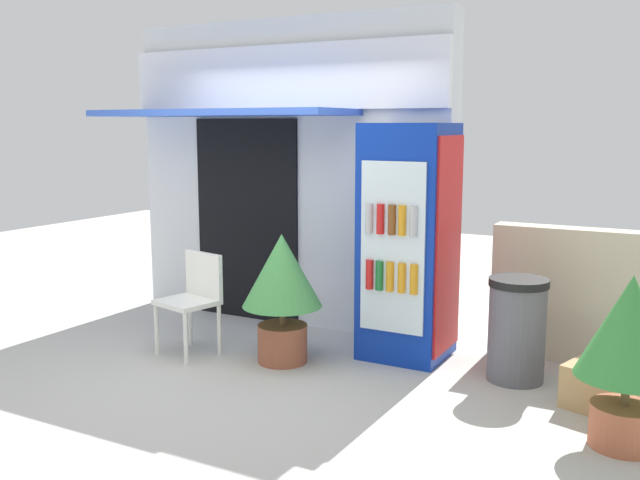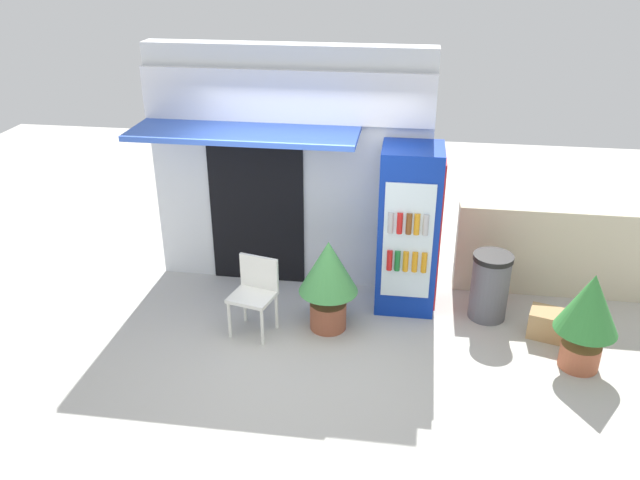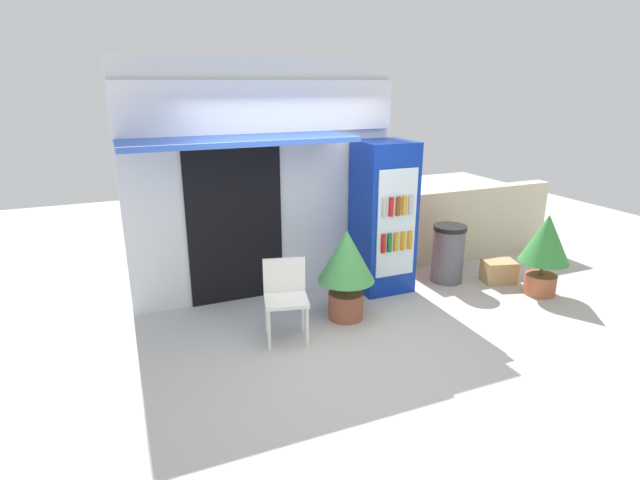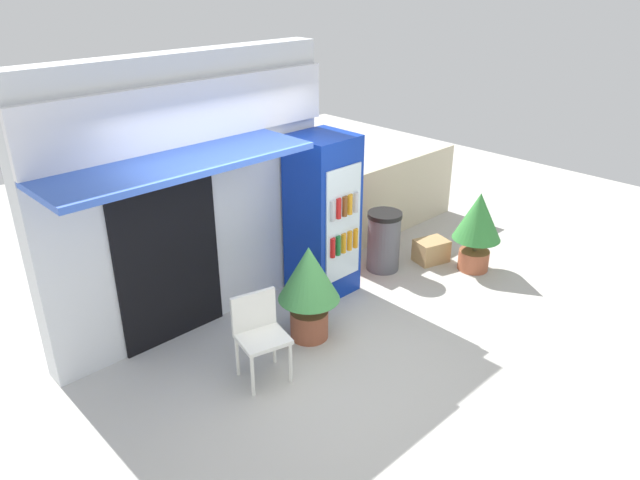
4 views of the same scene
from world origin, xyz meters
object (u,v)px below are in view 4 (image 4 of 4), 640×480
at_px(potted_plant_near_shop, 309,282).
at_px(trash_bin, 384,241).
at_px(drink_cooler, 323,216).
at_px(plastic_chair, 259,330).
at_px(potted_plant_curbside, 478,223).
at_px(cardboard_box, 431,251).

xyz_separation_m(potted_plant_near_shop, trash_bin, (1.80, 0.49, -0.27)).
distance_m(drink_cooler, plastic_chair, 1.88).
xyz_separation_m(drink_cooler, plastic_chair, (-1.64, -0.80, -0.47)).
bearing_deg(drink_cooler, trash_bin, -9.30).
relative_size(drink_cooler, potted_plant_curbside, 1.83).
relative_size(drink_cooler, plastic_chair, 2.27).
height_order(potted_plant_curbside, cardboard_box, potted_plant_curbside).
xyz_separation_m(potted_plant_curbside, cardboard_box, (-0.21, 0.53, -0.51)).
xyz_separation_m(trash_bin, cardboard_box, (0.64, -0.32, -0.25)).
distance_m(potted_plant_near_shop, cardboard_box, 2.50).
bearing_deg(potted_plant_curbside, trash_bin, 135.22).
height_order(plastic_chair, cardboard_box, plastic_chair).
bearing_deg(drink_cooler, cardboard_box, -16.49).
xyz_separation_m(drink_cooler, trash_bin, (0.95, -0.16, -0.58)).
relative_size(drink_cooler, trash_bin, 2.45).
bearing_deg(cardboard_box, potted_plant_curbside, -68.16).
distance_m(potted_plant_curbside, cardboard_box, 0.77).
relative_size(plastic_chair, cardboard_box, 2.01).
height_order(drink_cooler, cardboard_box, drink_cooler).
bearing_deg(potted_plant_near_shop, plastic_chair, -169.46).
distance_m(trash_bin, cardboard_box, 0.76).
height_order(drink_cooler, plastic_chair, drink_cooler).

